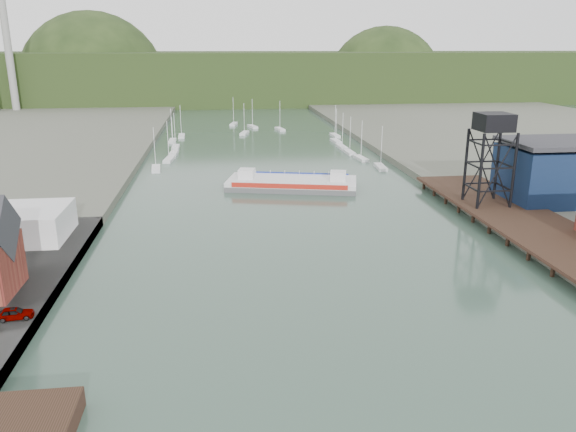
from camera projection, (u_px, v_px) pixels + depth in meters
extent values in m
cube|color=black|center=(535.00, 226.00, 88.36)|extent=(14.00, 70.00, 0.50)
cylinder|color=black|center=(498.00, 234.00, 87.97)|extent=(0.60, 0.60, 2.20)
cylinder|color=black|center=(570.00, 231.00, 89.39)|extent=(0.60, 0.60, 2.20)
cube|color=silver|center=(4.00, 224.00, 83.00)|extent=(18.00, 12.00, 4.50)
cylinder|color=black|center=(481.00, 172.00, 95.31)|extent=(0.50, 0.50, 13.00)
cylinder|color=black|center=(514.00, 171.00, 96.02)|extent=(0.50, 0.50, 13.00)
cylinder|color=black|center=(466.00, 165.00, 101.01)|extent=(0.50, 0.50, 13.00)
cylinder|color=black|center=(497.00, 164.00, 101.71)|extent=(0.50, 0.50, 13.00)
cube|color=black|center=(494.00, 122.00, 96.19)|extent=(5.50, 5.50, 3.00)
cube|color=#0C1936|center=(561.00, 174.00, 102.77)|extent=(20.00, 14.00, 10.00)
cube|color=#2D2D33|center=(565.00, 142.00, 101.06)|extent=(20.50, 14.50, 0.80)
cube|color=silver|center=(156.00, 169.00, 137.14)|extent=(2.67, 7.65, 0.90)
cube|color=silver|center=(169.00, 160.00, 148.24)|extent=(2.81, 7.67, 0.90)
cube|color=silver|center=(174.00, 154.00, 156.72)|extent=(2.35, 7.59, 0.90)
cube|color=silver|center=(176.00, 147.00, 166.13)|extent=(2.01, 7.50, 0.90)
cube|color=silver|center=(172.00, 141.00, 177.55)|extent=(2.00, 7.50, 0.90)
cube|color=silver|center=(182.00, 136.00, 187.16)|extent=(2.16, 7.54, 0.90)
cube|color=silver|center=(381.00, 167.00, 139.01)|extent=(2.53, 7.62, 0.90)
cube|color=silver|center=(361.00, 159.00, 149.66)|extent=(2.76, 7.67, 0.90)
cube|color=silver|center=(350.00, 153.00, 157.88)|extent=(2.22, 7.56, 0.90)
cube|color=silver|center=(342.00, 147.00, 166.40)|extent=(2.18, 7.54, 0.90)
cube|color=silver|center=(336.00, 141.00, 176.99)|extent=(2.46, 7.61, 0.90)
cube|color=silver|center=(335.00, 136.00, 188.26)|extent=(2.48, 7.61, 0.90)
cube|color=silver|center=(244.00, 133.00, 193.29)|extent=(3.78, 7.76, 0.90)
cube|color=silver|center=(280.00, 129.00, 202.45)|extent=(3.31, 7.74, 0.90)
cube|color=silver|center=(253.00, 127.00, 208.94)|extent=(3.76, 7.76, 0.90)
cube|color=silver|center=(234.00, 124.00, 215.74)|extent=(3.40, 7.74, 0.90)
cylinder|color=gray|center=(8.00, 44.00, 244.27)|extent=(3.20, 3.20, 60.00)
cube|color=black|center=(238.00, 77.00, 323.24)|extent=(500.00, 120.00, 28.00)
sphere|color=black|center=(95.00, 85.00, 314.98)|extent=(80.00, 80.00, 80.00)
sphere|color=black|center=(384.00, 85.00, 345.08)|extent=(70.00, 70.00, 70.00)
cube|color=#515254|center=(292.00, 186.00, 119.84)|extent=(28.97, 16.98, 1.09)
cube|color=silver|center=(292.00, 181.00, 119.56)|extent=(28.97, 16.98, 0.87)
cube|color=#B52014|center=(289.00, 186.00, 114.27)|extent=(23.28, 5.80, 0.98)
cube|color=navy|center=(295.00, 175.00, 124.71)|extent=(23.28, 5.80, 0.98)
cube|color=silver|center=(247.00, 174.00, 120.25)|extent=(3.94, 3.94, 2.17)
cube|color=silver|center=(338.00, 176.00, 118.10)|extent=(3.94, 3.94, 2.17)
imported|color=#999999|center=(14.00, 313.00, 58.82)|extent=(4.02, 2.04, 1.31)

